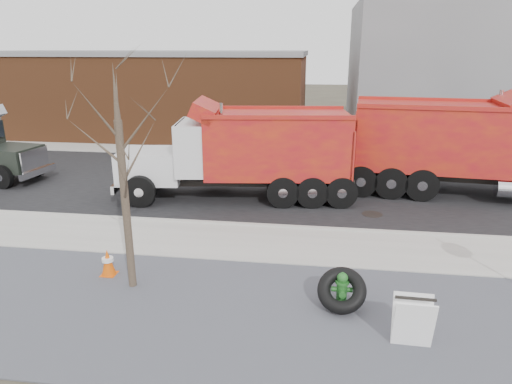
# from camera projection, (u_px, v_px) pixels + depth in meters

# --- Properties ---
(ground) EXTENTS (120.00, 120.00, 0.00)m
(ground) POSITION_uv_depth(u_px,v_px,m) (276.00, 249.00, 12.99)
(ground) COLOR #383328
(ground) RESTS_ON ground
(gravel_verge) EXTENTS (60.00, 5.00, 0.03)m
(gravel_verge) POSITION_uv_depth(u_px,v_px,m) (260.00, 317.00, 9.68)
(gravel_verge) COLOR slate
(gravel_verge) RESTS_ON ground
(sidewalk) EXTENTS (60.00, 2.50, 0.06)m
(sidewalk) POSITION_uv_depth(u_px,v_px,m) (277.00, 244.00, 13.22)
(sidewalk) COLOR #9E9B93
(sidewalk) RESTS_ON ground
(curb) EXTENTS (60.00, 0.15, 0.11)m
(curb) POSITION_uv_depth(u_px,v_px,m) (281.00, 227.00, 14.44)
(curb) COLOR #9E9B93
(curb) RESTS_ON ground
(road) EXTENTS (60.00, 9.40, 0.02)m
(road) POSITION_uv_depth(u_px,v_px,m) (291.00, 185.00, 18.93)
(road) COLOR black
(road) RESTS_ON ground
(far_sidewalk) EXTENTS (60.00, 2.00, 0.06)m
(far_sidewalk) POSITION_uv_depth(u_px,v_px,m) (298.00, 154.00, 24.30)
(far_sidewalk) COLOR #9E9B93
(far_sidewalk) RESTS_ON ground
(building_grey) EXTENTS (12.00, 10.00, 8.00)m
(building_grey) POSITION_uv_depth(u_px,v_px,m) (454.00, 73.00, 27.57)
(building_grey) COLOR gray
(building_grey) RESTS_ON ground
(building_brick) EXTENTS (20.20, 8.20, 5.30)m
(building_brick) POSITION_uv_depth(u_px,v_px,m) (148.00, 93.00, 29.54)
(building_brick) COLOR brown
(building_brick) RESTS_ON ground
(bare_tree) EXTENTS (3.20, 3.20, 5.20)m
(bare_tree) POSITION_uv_depth(u_px,v_px,m) (121.00, 152.00, 9.96)
(bare_tree) COLOR #382D23
(bare_tree) RESTS_ON ground
(fire_hydrant) EXTENTS (0.46, 0.45, 0.83)m
(fire_hydrant) POSITION_uv_depth(u_px,v_px,m) (342.00, 291.00, 9.99)
(fire_hydrant) COLOR #27682A
(fire_hydrant) RESTS_ON ground
(truck_tire) EXTENTS (1.21, 1.14, 0.93)m
(truck_tire) POSITION_uv_depth(u_px,v_px,m) (342.00, 290.00, 9.86)
(truck_tire) COLOR black
(truck_tire) RESTS_ON ground
(sandwich_board) EXTENTS (0.76, 0.49, 1.03)m
(sandwich_board) POSITION_uv_depth(u_px,v_px,m) (413.00, 322.00, 8.60)
(sandwich_board) COLOR white
(sandwich_board) RESTS_ON ground
(traffic_cone_near) EXTENTS (0.37, 0.37, 0.71)m
(traffic_cone_near) POSITION_uv_depth(u_px,v_px,m) (108.00, 262.00, 11.38)
(traffic_cone_near) COLOR #DD5006
(traffic_cone_near) RESTS_ON ground
(dump_truck_red_a) EXTENTS (9.90, 3.49, 3.92)m
(dump_truck_red_a) POSITION_uv_depth(u_px,v_px,m) (465.00, 144.00, 17.18)
(dump_truck_red_a) COLOR black
(dump_truck_red_a) RESTS_ON ground
(dump_truck_red_b) EXTENTS (8.80, 3.47, 3.66)m
(dump_truck_red_b) POSITION_uv_depth(u_px,v_px,m) (246.00, 150.00, 16.80)
(dump_truck_red_b) COLOR black
(dump_truck_red_b) RESTS_ON ground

